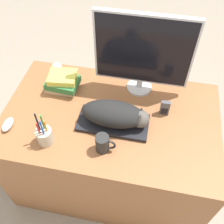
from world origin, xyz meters
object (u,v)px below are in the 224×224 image
(cat, at_px, (116,114))
(coffee_mug, at_px, (103,144))
(phone, at_px, (165,108))
(computer_mouse, at_px, (8,124))
(keyboard, at_px, (113,123))
(monitor, at_px, (143,53))
(baseball, at_px, (57,68))
(pen_cup, at_px, (45,136))
(book_stack, at_px, (62,82))

(cat, height_order, coffee_mug, cat)
(phone, bearing_deg, computer_mouse, -162.42)
(keyboard, relative_size, computer_mouse, 3.98)
(monitor, relative_size, baseball, 8.01)
(pen_cup, bearing_deg, cat, 28.10)
(computer_mouse, relative_size, coffee_mug, 0.93)
(pen_cup, xyz_separation_m, book_stack, (-0.04, 0.41, 0.00))
(cat, relative_size, book_stack, 1.79)
(keyboard, xyz_separation_m, baseball, (-0.46, 0.37, 0.02))
(computer_mouse, xyz_separation_m, coffee_mug, (0.56, -0.04, 0.03))
(computer_mouse, bearing_deg, monitor, 33.35)
(cat, height_order, book_stack, cat)
(keyboard, height_order, phone, phone)
(baseball, relative_size, phone, 0.70)
(cat, xyz_separation_m, phone, (0.26, 0.14, -0.04))
(keyboard, distance_m, coffee_mug, 0.18)
(cat, relative_size, computer_mouse, 3.73)
(phone, bearing_deg, pen_cup, -152.10)
(cat, distance_m, pen_cup, 0.40)
(coffee_mug, bearing_deg, monitor, 75.55)
(pen_cup, height_order, phone, pen_cup)
(cat, height_order, baseball, cat)
(pen_cup, bearing_deg, monitor, 48.84)
(keyboard, bearing_deg, pen_cup, -150.63)
(computer_mouse, relative_size, phone, 1.01)
(monitor, xyz_separation_m, baseball, (-0.57, 0.05, -0.25))
(coffee_mug, distance_m, phone, 0.43)
(coffee_mug, distance_m, baseball, 0.70)
(cat, distance_m, coffee_mug, 0.18)
(computer_mouse, xyz_separation_m, phone, (0.86, 0.27, 0.03))
(computer_mouse, height_order, pen_cup, pen_cup)
(cat, xyz_separation_m, monitor, (0.09, 0.32, 0.19))
(coffee_mug, relative_size, baseball, 1.56)
(baseball, height_order, phone, phone)
(keyboard, relative_size, cat, 1.07)
(monitor, distance_m, baseball, 0.63)
(keyboard, distance_m, cat, 0.08)
(keyboard, relative_size, pen_cup, 1.80)
(computer_mouse, bearing_deg, book_stack, 59.13)
(cat, height_order, pen_cup, pen_cup)
(cat, bearing_deg, pen_cup, -151.90)
(pen_cup, bearing_deg, keyboard, 29.37)
(coffee_mug, height_order, phone, coffee_mug)
(phone, distance_m, book_stack, 0.66)
(monitor, bearing_deg, phone, -46.58)
(baseball, bearing_deg, keyboard, -38.56)
(keyboard, bearing_deg, coffee_mug, -96.22)
(keyboard, height_order, pen_cup, pen_cup)
(keyboard, relative_size, phone, 4.01)
(baseball, relative_size, book_stack, 0.33)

